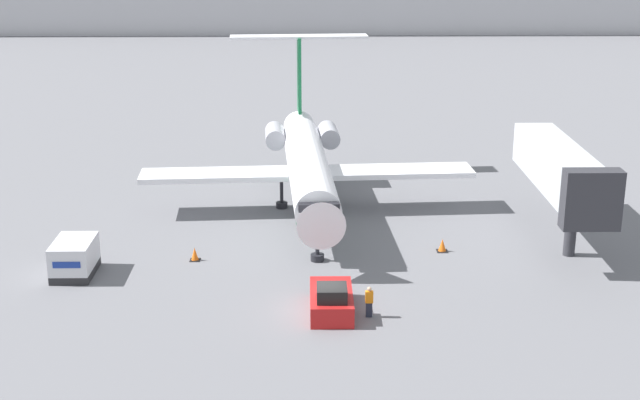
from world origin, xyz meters
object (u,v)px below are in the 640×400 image
at_px(pushback_tug, 331,300).
at_px(worker_near_tug, 369,301).
at_px(luggage_cart, 74,258).
at_px(jet_bridge, 561,171).
at_px(airplane_main, 307,163).
at_px(traffic_cone_left, 195,254).
at_px(traffic_cone_right, 442,245).

relative_size(pushback_tug, worker_near_tug, 2.62).
bearing_deg(luggage_cart, pushback_tug, -20.22).
xyz_separation_m(pushback_tug, jet_bridge, (14.49, 10.77, 3.80)).
bearing_deg(worker_near_tug, airplane_main, 99.96).
height_order(airplane_main, worker_near_tug, airplane_main).
bearing_deg(airplane_main, pushback_tug, -86.03).
relative_size(worker_near_tug, traffic_cone_left, 2.06).
bearing_deg(traffic_cone_left, jet_bridge, 8.67).
relative_size(luggage_cart, traffic_cone_left, 4.26).
distance_m(pushback_tug, jet_bridge, 18.45).
distance_m(airplane_main, traffic_cone_right, 11.97).
xyz_separation_m(traffic_cone_right, jet_bridge, (7.51, 2.16, 4.08)).
distance_m(luggage_cart, traffic_cone_left, 6.87).
xyz_separation_m(airplane_main, worker_near_tug, (3.06, -17.44, -2.53)).
height_order(airplane_main, jet_bridge, airplane_main).
bearing_deg(traffic_cone_left, pushback_tug, -43.10).
height_order(pushback_tug, jet_bridge, jet_bridge).
xyz_separation_m(luggage_cart, traffic_cone_right, (21.37, 3.31, -0.63)).
bearing_deg(pushback_tug, airplane_main, 93.97).
xyz_separation_m(luggage_cart, worker_near_tug, (16.28, -5.89, -0.17)).
distance_m(worker_near_tug, traffic_cone_left, 12.59).
bearing_deg(jet_bridge, worker_near_tug, -137.96).
xyz_separation_m(pushback_tug, traffic_cone_right, (6.98, 8.61, -0.28)).
bearing_deg(luggage_cart, traffic_cone_left, 17.53).
relative_size(airplane_main, luggage_cart, 7.39).
distance_m(airplane_main, pushback_tug, 17.11).
xyz_separation_m(airplane_main, luggage_cart, (-13.22, -11.56, -2.36)).
xyz_separation_m(worker_near_tug, traffic_cone_left, (-9.76, 7.95, -0.47)).
xyz_separation_m(traffic_cone_left, jet_bridge, (22.35, 3.41, 4.08)).
relative_size(pushback_tug, traffic_cone_right, 5.43).
height_order(luggage_cart, traffic_cone_right, luggage_cart).
height_order(pushback_tug, worker_near_tug, pushback_tug).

